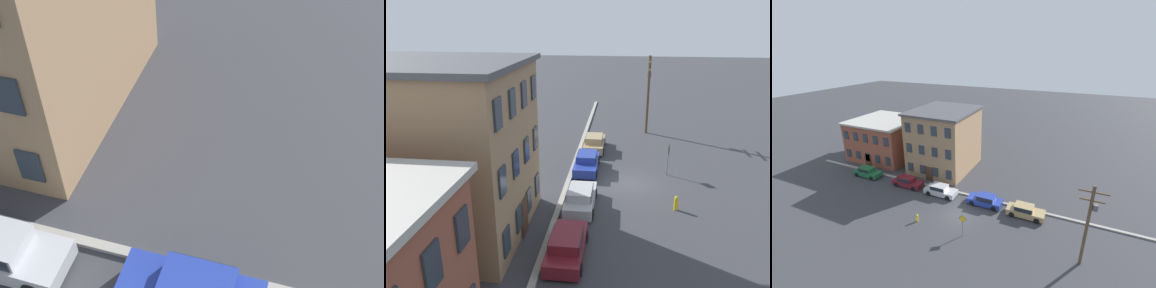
{
  "view_description": "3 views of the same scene",
  "coord_description": "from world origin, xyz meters",
  "views": [
    {
      "loc": [
        4.39,
        -4.4,
        15.22
      ],
      "look_at": [
        1.58,
        5.33,
        4.96
      ],
      "focal_mm": 50.0,
      "sensor_mm": 36.0,
      "label": 1
    },
    {
      "loc": [
        -26.06,
        0.65,
        11.82
      ],
      "look_at": [
        -0.52,
        3.74,
        3.14
      ],
      "focal_mm": 35.0,
      "sensor_mm": 36.0,
      "label": 2
    },
    {
      "loc": [
        11.22,
        -23.13,
        18.81
      ],
      "look_at": [
        -1.57,
        5.07,
        7.11
      ],
      "focal_mm": 24.0,
      "sensor_mm": 36.0,
      "label": 3
    }
  ],
  "objects": [
    {
      "name": "kerb_strip",
      "position": [
        0.0,
        4.5,
        0.08
      ],
      "size": [
        56.0,
        0.36,
        0.16
      ],
      "primitive_type": "cube",
      "color": "#9E998E",
      "rests_on": "ground_plane"
    }
  ]
}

